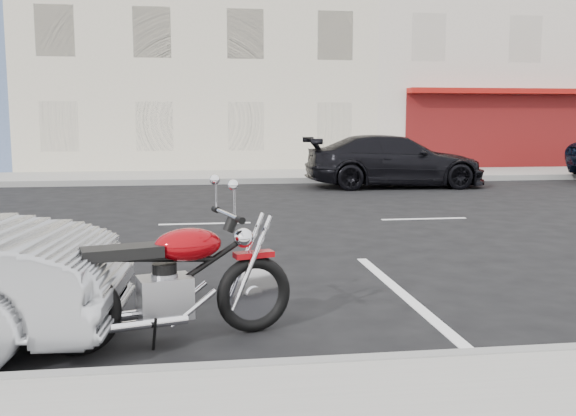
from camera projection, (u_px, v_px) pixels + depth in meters
The scene contains 7 objects.
ground at pixel (317, 221), 11.51m from camera, with size 120.00×120.00×0.00m, color black.
sidewalk_far at pixel (102, 178), 19.36m from camera, with size 80.00×3.40×0.15m, color gray.
curb_far at pixel (93, 183), 17.69m from camera, with size 80.00×0.12×0.16m, color gray.
bldg_cream at pixel (198, 24), 26.45m from camera, with size 12.00×12.00×11.50m, color beige.
bldg_corner at pixel (496, 18), 28.16m from camera, with size 14.00×12.00×12.50m, color beige.
motorcycle at pixel (257, 277), 5.45m from camera, with size 2.05×0.86×1.05m.
car_far at pixel (394, 161), 17.37m from camera, with size 1.97×4.85×1.41m, color black.
Camera 1 is at (-2.08, -11.19, 1.80)m, focal length 40.00 mm.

